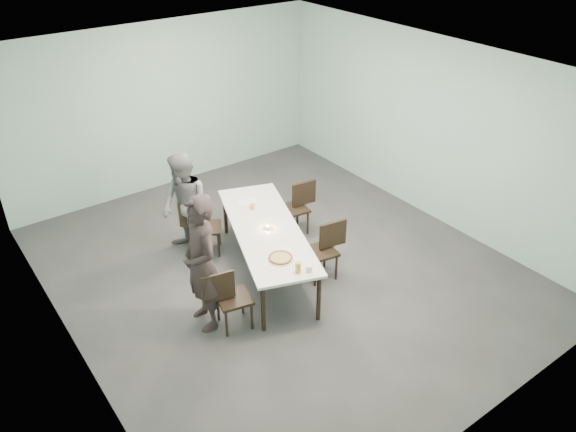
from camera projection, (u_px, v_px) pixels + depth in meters
ground at (280, 268)px, 8.39m from camera, size 7.00×7.00×0.00m
room_shell at (279, 143)px, 7.35m from camera, size 6.02×7.02×3.01m
table at (266, 231)px, 7.97m from camera, size 1.72×2.75×0.75m
chair_near_left at (228, 295)px, 7.04m from camera, size 0.64×0.50×0.87m
chair_far_left at (201, 224)px, 8.51m from camera, size 0.64×0.58×0.87m
chair_near_right at (326, 246)px, 7.99m from camera, size 0.64×0.49×0.87m
chair_far_right at (298, 204)px, 9.03m from camera, size 0.64×0.47×0.87m
diner_near at (201, 264)px, 6.89m from camera, size 0.50×0.71×1.86m
diner_far at (185, 207)px, 8.30m from camera, size 0.69×0.85×1.65m
pizza at (281, 258)px, 7.28m from camera, size 0.34×0.34×0.04m
side_plate at (285, 250)px, 7.46m from camera, size 0.18×0.18×0.01m
beer_glass at (298, 267)px, 7.00m from camera, size 0.08×0.08×0.15m
water_tumbler at (309, 268)px, 7.04m from camera, size 0.08×0.08×0.09m
tealight at (268, 227)px, 7.91m from camera, size 0.06×0.06×0.05m
amber_tumbler at (252, 207)px, 8.38m from camera, size 0.07×0.07×0.08m
menu at (248, 202)px, 8.59m from camera, size 0.36×0.31×0.01m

